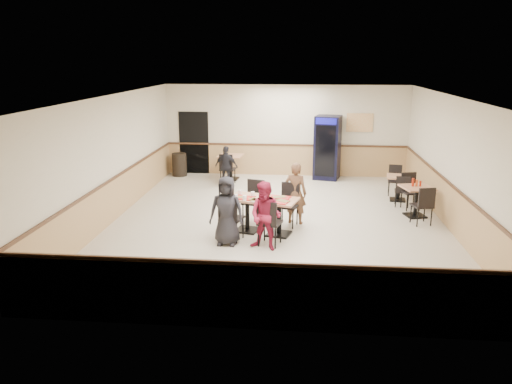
# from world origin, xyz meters

# --- Properties ---
(ground) EXTENTS (10.00, 10.00, 0.00)m
(ground) POSITION_xyz_m (0.00, 0.00, 0.00)
(ground) COLOR beige
(ground) RESTS_ON ground
(room_shell) EXTENTS (10.00, 10.00, 10.00)m
(room_shell) POSITION_xyz_m (1.78, 2.55, 0.58)
(room_shell) COLOR silver
(room_shell) RESTS_ON ground
(main_table) EXTENTS (1.66, 1.13, 0.81)m
(main_table) POSITION_xyz_m (-0.30, -0.83, 0.54)
(main_table) COLOR black
(main_table) RESTS_ON ground
(main_chairs) EXTENTS (1.76, 2.07, 1.03)m
(main_chairs) POSITION_xyz_m (-0.35, -0.82, 0.52)
(main_chairs) COLOR black
(main_chairs) RESTS_ON ground
(diner_woman_left) EXTENTS (0.75, 0.52, 1.48)m
(diner_woman_left) POSITION_xyz_m (-1.00, -1.60, 0.74)
(diner_woman_left) COLOR black
(diner_woman_left) RESTS_ON ground
(diner_woman_right) EXTENTS (0.84, 0.75, 1.44)m
(diner_woman_right) POSITION_xyz_m (-0.17, -1.82, 0.72)
(diner_woman_right) COLOR maroon
(diner_woman_right) RESTS_ON ground
(diner_man_opposite) EXTENTS (0.61, 0.48, 1.48)m
(diner_man_opposite) POSITION_xyz_m (0.41, -0.07, 0.74)
(diner_man_opposite) COLOR brown
(diner_man_opposite) RESTS_ON ground
(lone_diner) EXTENTS (0.78, 0.47, 1.25)m
(lone_diner) POSITION_xyz_m (-1.74, 3.29, 0.62)
(lone_diner) COLOR black
(lone_diner) RESTS_ON ground
(tabletop_clutter) EXTENTS (1.37, 0.79, 0.12)m
(tabletop_clutter) POSITION_xyz_m (-0.32, -0.90, 0.84)
(tabletop_clutter) COLOR #B50E0C
(tabletop_clutter) RESTS_ON main_table
(side_table_near) EXTENTS (0.87, 0.87, 0.77)m
(side_table_near) POSITION_xyz_m (3.40, 0.73, 0.51)
(side_table_near) COLOR black
(side_table_near) RESTS_ON ground
(side_table_near_chair_south) EXTENTS (0.55, 0.55, 0.97)m
(side_table_near_chair_south) POSITION_xyz_m (3.40, 0.12, 0.48)
(side_table_near_chair_south) COLOR black
(side_table_near_chair_south) RESTS_ON ground
(side_table_near_chair_north) EXTENTS (0.55, 0.55, 0.97)m
(side_table_near_chair_north) POSITION_xyz_m (3.40, 1.34, 0.48)
(side_table_near_chair_north) COLOR black
(side_table_near_chair_north) RESTS_ON ground
(side_table_far) EXTENTS (0.74, 0.74, 0.70)m
(side_table_far) POSITION_xyz_m (3.23, 2.16, 0.46)
(side_table_far) COLOR black
(side_table_far) RESTS_ON ground
(side_table_far_chair_south) EXTENTS (0.46, 0.46, 0.88)m
(side_table_far_chair_south) POSITION_xyz_m (3.23, 1.60, 0.44)
(side_table_far_chair_south) COLOR black
(side_table_far_chair_south) RESTS_ON ground
(side_table_far_chair_north) EXTENTS (0.46, 0.46, 0.88)m
(side_table_far_chair_north) POSITION_xyz_m (3.23, 2.71, 0.44)
(side_table_far_chair_north) COLOR black
(side_table_far_chair_north) RESTS_ON ground
(condiment_caddy) EXTENTS (0.23, 0.06, 0.20)m
(condiment_caddy) POSITION_xyz_m (3.37, 0.78, 0.85)
(condiment_caddy) COLOR #AD220C
(condiment_caddy) RESTS_ON side_table_near
(back_table) EXTENTS (0.82, 0.82, 0.80)m
(back_table) POSITION_xyz_m (-1.74, 4.20, 0.53)
(back_table) COLOR black
(back_table) RESTS_ON ground
(back_table_chair_lone) EXTENTS (0.52, 0.52, 1.01)m
(back_table_chair_lone) POSITION_xyz_m (-1.74, 3.56, 0.51)
(back_table_chair_lone) COLOR black
(back_table_chair_lone) RESTS_ON ground
(pepsi_cooler) EXTENTS (0.93, 0.93, 2.05)m
(pepsi_cooler) POSITION_xyz_m (1.37, 4.59, 1.03)
(pepsi_cooler) COLOR black
(pepsi_cooler) RESTS_ON ground
(trash_bin) EXTENTS (0.48, 0.48, 0.76)m
(trash_bin) POSITION_xyz_m (-3.53, 4.55, 0.38)
(trash_bin) COLOR black
(trash_bin) RESTS_ON ground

